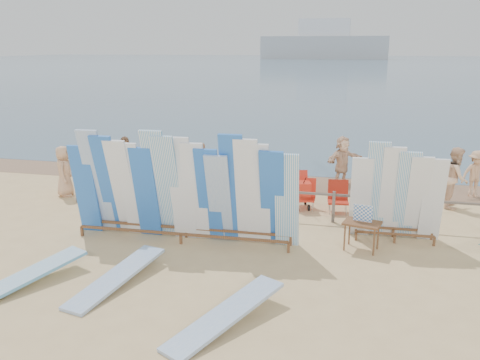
% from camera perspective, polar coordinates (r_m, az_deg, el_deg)
% --- Properties ---
extents(ground, '(160.00, 160.00, 0.00)m').
position_cam_1_polar(ground, '(12.09, -0.10, -8.65)').
color(ground, tan).
rests_on(ground, ground).
extents(ocean, '(320.00, 240.00, 0.02)m').
position_cam_1_polar(ocean, '(138.89, 12.68, 12.54)').
color(ocean, '#3F5A71').
rests_on(ocean, ground).
extents(wet_sand_strip, '(40.00, 2.60, 0.01)m').
position_cam_1_polar(wet_sand_strip, '(18.79, 5.05, -0.06)').
color(wet_sand_strip, '#85644B').
rests_on(wet_sand_strip, ground).
extents(distant_ship, '(45.00, 8.00, 14.00)m').
position_cam_1_polar(distant_ship, '(191.34, 9.39, 14.83)').
color(distant_ship, '#999EA3').
rests_on(distant_ship, ocean).
extents(fence, '(12.08, 0.08, 0.90)m').
position_cam_1_polar(fence, '(14.63, 2.65, -1.80)').
color(fence, '#6A5C50').
rests_on(fence, ground).
extents(main_surfboard_rack, '(5.85, 0.99, 2.89)m').
position_cam_1_polar(main_surfboard_rack, '(12.73, -6.55, -1.33)').
color(main_surfboard_rack, brown).
rests_on(main_surfboard_rack, ground).
extents(side_surfboard_rack, '(2.28, 0.78, 2.60)m').
position_cam_1_polar(side_surfboard_rack, '(13.31, 17.18, -1.79)').
color(side_surfboard_rack, brown).
rests_on(side_surfboard_rack, ground).
extents(vendor_table, '(0.97, 0.79, 1.14)m').
position_cam_1_polar(vendor_table, '(12.71, 13.48, -6.04)').
color(vendor_table, brown).
rests_on(vendor_table, ground).
extents(flat_board_b, '(1.76, 2.63, 0.42)m').
position_cam_1_polar(flat_board_b, '(9.40, -1.62, -16.00)').
color(flat_board_b, '#84A6D3').
rests_on(flat_board_b, ground).
extents(flat_board_e, '(1.64, 2.67, 0.40)m').
position_cam_1_polar(flat_board_e, '(11.62, -22.91, -10.92)').
color(flat_board_e, white).
rests_on(flat_board_e, ground).
extents(flat_board_a, '(1.15, 2.75, 0.35)m').
position_cam_1_polar(flat_board_a, '(11.10, -13.62, -11.33)').
color(flat_board_a, '#84A6D3').
rests_on(flat_board_a, ground).
extents(beach_chair_left, '(0.59, 0.61, 0.92)m').
position_cam_1_polar(beach_chair_left, '(15.54, 7.35, -2.30)').
color(beach_chair_left, red).
rests_on(beach_chair_left, ground).
extents(beach_chair_right, '(0.66, 0.68, 0.95)m').
position_cam_1_polar(beach_chair_right, '(15.38, 10.92, -2.60)').
color(beach_chair_right, red).
rests_on(beach_chair_right, ground).
extents(stroller, '(0.76, 0.93, 1.10)m').
position_cam_1_polar(stroller, '(15.62, 6.90, -1.53)').
color(stroller, red).
rests_on(stroller, ground).
extents(beachgoer_0, '(0.66, 0.90, 1.67)m').
position_cam_1_polar(beachgoer_0, '(17.63, -19.15, 0.96)').
color(beachgoer_0, tan).
rests_on(beachgoer_0, ground).
extents(beachgoer_4, '(1.13, 0.99, 1.81)m').
position_cam_1_polar(beachgoer_4, '(16.82, 1.43, 1.40)').
color(beachgoer_4, '#8C6042').
rests_on(beachgoer_4, ground).
extents(beachgoer_6, '(0.87, 0.62, 1.62)m').
position_cam_1_polar(beachgoer_6, '(15.06, 17.41, -1.28)').
color(beachgoer_6, tan).
rests_on(beachgoer_6, ground).
extents(beachgoer_2, '(0.87, 0.45, 1.76)m').
position_cam_1_polar(beachgoer_2, '(16.38, -1.27, 0.93)').
color(beachgoer_2, beige).
rests_on(beachgoer_2, ground).
extents(beachgoer_9, '(1.08, 0.74, 1.55)m').
position_cam_1_polar(beachgoer_9, '(18.22, 24.96, 0.62)').
color(beachgoer_9, tan).
rests_on(beachgoer_9, ground).
extents(beachgoer_5, '(1.50, 1.54, 1.75)m').
position_cam_1_polar(beachgoer_5, '(18.38, 11.42, 2.17)').
color(beachgoer_5, beige).
rests_on(beachgoer_5, ground).
extents(beachgoer_3, '(0.90, 1.09, 1.58)m').
position_cam_1_polar(beachgoer_3, '(17.49, -1.42, 1.53)').
color(beachgoer_3, tan).
rests_on(beachgoer_3, ground).
extents(beachgoer_1, '(0.64, 0.52, 1.55)m').
position_cam_1_polar(beachgoer_1, '(17.99, -4.39, 1.82)').
color(beachgoer_1, '#8C6042').
rests_on(beachgoer_1, ground).
extents(beachgoer_8, '(0.56, 0.96, 1.87)m').
position_cam_1_polar(beachgoer_8, '(16.78, 23.06, 0.25)').
color(beachgoer_8, beige).
rests_on(beachgoer_8, ground).
extents(beachgoer_extra_1, '(0.49, 1.06, 1.79)m').
position_cam_1_polar(beachgoer_extra_1, '(18.20, -12.62, 2.04)').
color(beachgoer_extra_1, '#8C6042').
rests_on(beachgoer_extra_1, ground).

